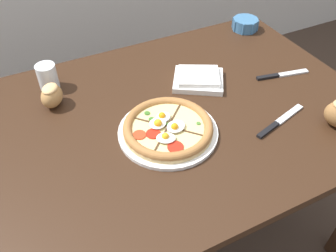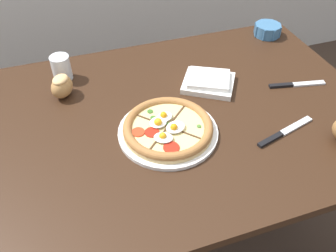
{
  "view_description": "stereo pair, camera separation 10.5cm",
  "coord_description": "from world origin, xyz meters",
  "px_view_note": "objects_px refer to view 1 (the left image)",
  "views": [
    {
      "loc": [
        -0.35,
        -0.77,
        1.47
      ],
      "look_at": [
        -0.01,
        -0.08,
        0.75
      ],
      "focal_mm": 38.0,
      "sensor_mm": 36.0,
      "label": 1
    },
    {
      "loc": [
        -0.26,
        -0.81,
        1.47
      ],
      "look_at": [
        -0.01,
        -0.08,
        0.75
      ],
      "focal_mm": 38.0,
      "sensor_mm": 36.0,
      "label": 2
    }
  ],
  "objects_px": {
    "napkin_folded": "(198,79)",
    "ramekin_bowl": "(245,24)",
    "bread_piece_mid": "(52,95)",
    "knife_spare": "(280,121)",
    "dining_table": "(161,137)",
    "water_glass": "(48,78)",
    "knife_main": "(282,75)",
    "pizza": "(168,129)"
  },
  "relations": [
    {
      "from": "dining_table",
      "to": "water_glass",
      "type": "distance_m",
      "value": 0.44
    },
    {
      "from": "bread_piece_mid",
      "to": "knife_main",
      "type": "distance_m",
      "value": 0.81
    },
    {
      "from": "ramekin_bowl",
      "to": "bread_piece_mid",
      "type": "xyz_separation_m",
      "value": [
        -0.86,
        -0.15,
        0.01
      ]
    },
    {
      "from": "pizza",
      "to": "knife_spare",
      "type": "bearing_deg",
      "value": -18.23
    },
    {
      "from": "knife_spare",
      "to": "water_glass",
      "type": "height_order",
      "value": "water_glass"
    },
    {
      "from": "pizza",
      "to": "water_glass",
      "type": "distance_m",
      "value": 0.47
    },
    {
      "from": "knife_main",
      "to": "bread_piece_mid",
      "type": "bearing_deg",
      "value": 176.72
    },
    {
      "from": "knife_spare",
      "to": "bread_piece_mid",
      "type": "bearing_deg",
      "value": 131.73
    },
    {
      "from": "bread_piece_mid",
      "to": "water_glass",
      "type": "xyz_separation_m",
      "value": [
        0.01,
        0.1,
        -0.0
      ]
    },
    {
      "from": "pizza",
      "to": "bread_piece_mid",
      "type": "height_order",
      "value": "bread_piece_mid"
    },
    {
      "from": "pizza",
      "to": "napkin_folded",
      "type": "xyz_separation_m",
      "value": [
        0.21,
        0.18,
        -0.0
      ]
    },
    {
      "from": "dining_table",
      "to": "pizza",
      "type": "xyz_separation_m",
      "value": [
        -0.01,
        -0.08,
        0.11
      ]
    },
    {
      "from": "water_glass",
      "to": "bread_piece_mid",
      "type": "bearing_deg",
      "value": -95.89
    },
    {
      "from": "pizza",
      "to": "water_glass",
      "type": "xyz_separation_m",
      "value": [
        -0.26,
        0.39,
        0.02
      ]
    },
    {
      "from": "knife_spare",
      "to": "dining_table",
      "type": "bearing_deg",
      "value": 134.79
    },
    {
      "from": "napkin_folded",
      "to": "water_glass",
      "type": "relative_size",
      "value": 2.5
    },
    {
      "from": "ramekin_bowl",
      "to": "knife_spare",
      "type": "height_order",
      "value": "ramekin_bowl"
    },
    {
      "from": "dining_table",
      "to": "knife_main",
      "type": "relative_size",
      "value": 6.88
    },
    {
      "from": "dining_table",
      "to": "water_glass",
      "type": "relative_size",
      "value": 15.54
    },
    {
      "from": "bread_piece_mid",
      "to": "knife_spare",
      "type": "xyz_separation_m",
      "value": [
        0.61,
        -0.4,
        -0.04
      ]
    },
    {
      "from": "pizza",
      "to": "ramekin_bowl",
      "type": "xyz_separation_m",
      "value": [
        0.59,
        0.44,
        0.01
      ]
    },
    {
      "from": "ramekin_bowl",
      "to": "water_glass",
      "type": "relative_size",
      "value": 1.28
    },
    {
      "from": "napkin_folded",
      "to": "knife_spare",
      "type": "relative_size",
      "value": 1.03
    },
    {
      "from": "bread_piece_mid",
      "to": "dining_table",
      "type": "bearing_deg",
      "value": -36.33
    },
    {
      "from": "dining_table",
      "to": "bread_piece_mid",
      "type": "bearing_deg",
      "value": 143.67
    },
    {
      "from": "knife_main",
      "to": "water_glass",
      "type": "height_order",
      "value": "water_glass"
    },
    {
      "from": "bread_piece_mid",
      "to": "knife_spare",
      "type": "relative_size",
      "value": 0.5
    },
    {
      "from": "ramekin_bowl",
      "to": "pizza",
      "type": "bearing_deg",
      "value": -143.54
    },
    {
      "from": "knife_main",
      "to": "knife_spare",
      "type": "distance_m",
      "value": 0.26
    },
    {
      "from": "napkin_folded",
      "to": "ramekin_bowl",
      "type": "bearing_deg",
      "value": 33.65
    },
    {
      "from": "water_glass",
      "to": "knife_spare",
      "type": "bearing_deg",
      "value": -39.88
    },
    {
      "from": "knife_spare",
      "to": "water_glass",
      "type": "distance_m",
      "value": 0.78
    },
    {
      "from": "napkin_folded",
      "to": "water_glass",
      "type": "distance_m",
      "value": 0.52
    },
    {
      "from": "bread_piece_mid",
      "to": "pizza",
      "type": "bearing_deg",
      "value": -46.27
    },
    {
      "from": "bread_piece_mid",
      "to": "knife_main",
      "type": "xyz_separation_m",
      "value": [
        0.78,
        -0.2,
        -0.04
      ]
    },
    {
      "from": "bread_piece_mid",
      "to": "knife_main",
      "type": "bearing_deg",
      "value": -14.47
    },
    {
      "from": "bread_piece_mid",
      "to": "knife_main",
      "type": "height_order",
      "value": "bread_piece_mid"
    },
    {
      "from": "ramekin_bowl",
      "to": "napkin_folded",
      "type": "relative_size",
      "value": 0.51
    },
    {
      "from": "napkin_folded",
      "to": "bread_piece_mid",
      "type": "distance_m",
      "value": 0.5
    },
    {
      "from": "dining_table",
      "to": "knife_spare",
      "type": "xyz_separation_m",
      "value": [
        0.32,
        -0.19,
        0.09
      ]
    },
    {
      "from": "knife_main",
      "to": "water_glass",
      "type": "bearing_deg",
      "value": 169.61
    },
    {
      "from": "bread_piece_mid",
      "to": "water_glass",
      "type": "distance_m",
      "value": 0.1
    }
  ]
}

